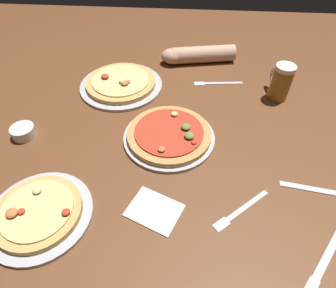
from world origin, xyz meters
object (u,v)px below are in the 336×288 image
fork_left (241,210)px  knife_spare (320,190)px  pizza_plate_far (121,83)px  napkin_folded (154,210)px  knife_right (324,262)px  pizza_plate_side (169,135)px  ramekin_sauce (23,132)px  pizza_plate_near (39,213)px  beer_mug_dark (281,82)px  diner_arm (196,55)px  fork_spare (217,83)px

fork_left → knife_spare: bearing=19.6°
knife_spare → pizza_plate_far: bearing=144.9°
napkin_folded → knife_right: 0.44m
pizza_plate_side → knife_right: 0.56m
pizza_plate_side → knife_right: pizza_plate_side is taller
ramekin_sauce → knife_right: bearing=-22.3°
pizza_plate_near → knife_spare: (0.78, 0.14, -0.01)m
pizza_plate_near → fork_left: size_ratio=1.73×
pizza_plate_far → pizza_plate_side: 0.37m
fork_left → knife_spare: 0.25m
pizza_plate_far → knife_right: 0.93m
pizza_plate_near → beer_mug_dark: bearing=39.0°
beer_mug_dark → knife_right: 0.67m
knife_right → diner_arm: size_ratio=0.56×
beer_mug_dark → ramekin_sauce: bearing=-162.0°
fork_spare → pizza_plate_far: bearing=-172.2°
beer_mug_dark → ramekin_sauce: 0.96m
pizza_plate_side → beer_mug_dark: 0.50m
pizza_plate_near → fork_spare: size_ratio=1.37×
pizza_plate_far → diner_arm: (0.31, 0.22, 0.02)m
pizza_plate_side → napkin_folded: pizza_plate_side is taller
pizza_plate_side → diner_arm: (0.08, 0.52, 0.02)m
pizza_plate_near → knife_right: (0.73, -0.07, -0.01)m
beer_mug_dark → napkin_folded: bearing=-127.7°
beer_mug_dark → diner_arm: 0.41m
fork_spare → knife_spare: same height
pizza_plate_side → fork_spare: (0.18, 0.35, -0.01)m
fork_left → pizza_plate_near: bearing=-173.9°
ramekin_sauce → diner_arm: (0.58, 0.54, 0.02)m
napkin_folded → knife_spare: size_ratio=0.62×
fork_left → knife_spare: (0.24, 0.08, -0.00)m
fork_left → fork_spare: size_ratio=0.80×
pizza_plate_far → fork_spare: bearing=7.8°
pizza_plate_side → fork_left: size_ratio=1.90×
beer_mug_dark → knife_right: beer_mug_dark is taller
ramekin_sauce → knife_spare: ramekin_sauce is taller
pizza_plate_far → knife_right: size_ratio=1.78×
pizza_plate_side → ramekin_sauce: size_ratio=3.91×
fork_spare → diner_arm: 0.20m
diner_arm → knife_right: bearing=-70.7°
ramekin_sauce → fork_left: bearing=-18.7°
beer_mug_dark → napkin_folded: 0.71m
beer_mug_dark → fork_spare: 0.25m
ramekin_sauce → knife_right: size_ratio=0.42×
beer_mug_dark → fork_left: 0.58m
beer_mug_dark → napkin_folded: size_ratio=1.02×
pizza_plate_near → pizza_plate_far: 0.63m
pizza_plate_far → fork_left: (0.44, -0.56, -0.01)m
knife_right → knife_spare: bearing=76.4°
pizza_plate_side → knife_right: size_ratio=1.63×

